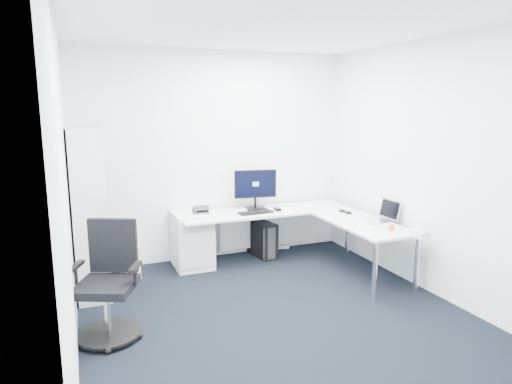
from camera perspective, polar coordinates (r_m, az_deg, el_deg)
name	(u,v)px	position (r m, az deg, el deg)	size (l,w,h in m)	color
ground	(282,322)	(4.48, 3.32, -15.86)	(4.20, 4.20, 0.00)	black
ceiling	(286,21)	(4.06, 3.76, 20.58)	(4.20, 4.20, 0.00)	white
wall_back	(216,156)	(6.01, -5.06, 4.45)	(3.60, 0.02, 2.70)	white
wall_front	(475,248)	(2.38, 25.73, -6.29)	(3.60, 0.02, 2.70)	white
wall_left	(65,195)	(3.68, -22.74, -0.34)	(0.02, 4.20, 2.70)	white
wall_right	(442,170)	(5.09, 22.22, 2.56)	(0.02, 4.20, 2.70)	white
l_desk	(275,241)	(5.75, 2.42, -6.18)	(2.26, 1.27, 0.66)	silver
drawer_pedestal	(192,239)	(5.82, -8.02, -5.90)	(0.45, 0.57, 0.70)	silver
bookshelf	(88,211)	(5.19, -20.27, -2.26)	(0.35, 0.90, 1.79)	silver
task_chair	(106,283)	(4.17, -18.26, -10.77)	(0.57, 0.57, 1.02)	black
black_pc_tower	(262,239)	(6.19, 0.78, -5.87)	(0.21, 0.48, 0.47)	black
beige_pc_tower	(129,259)	(5.71, -15.61, -8.07)	(0.19, 0.42, 0.40)	beige
power_strip	(276,247)	(6.54, 2.55, -6.91)	(0.36, 0.06, 0.04)	silver
monitor	(256,189)	(5.98, -0.05, 0.38)	(0.56, 0.18, 0.54)	black
black_keyboard	(256,212)	(5.79, -0.04, -2.57)	(0.44, 0.16, 0.02)	black
mouse	(277,209)	(5.94, 2.70, -2.18)	(0.06, 0.11, 0.03)	black
desk_phone	(201,210)	(5.72, -6.94, -2.27)	(0.18, 0.18, 0.13)	#272729
laptop	(375,211)	(5.54, 14.62, -2.30)	(0.36, 0.35, 0.25)	silver
white_keyboard	(360,222)	(5.49, 12.92, -3.63)	(0.11, 0.39, 0.01)	silver
headphones	(345,211)	(5.93, 11.09, -2.34)	(0.11, 0.18, 0.05)	black
orange_fruit	(391,227)	(5.21, 16.55, -4.25)	(0.07, 0.07, 0.07)	orange
tissue_box	(419,234)	(5.03, 19.67, -4.94)	(0.11, 0.22, 0.08)	silver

